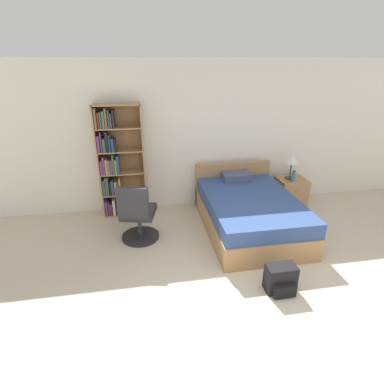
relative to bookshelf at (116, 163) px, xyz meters
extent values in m
plane|color=beige|center=(1.67, -3.01, -0.96)|extent=(14.00, 14.00, 0.00)
cube|color=white|center=(1.67, 0.22, 0.34)|extent=(9.00, 0.06, 2.60)
cube|color=#AD7F51|center=(-0.27, 0.00, 0.01)|extent=(0.02, 0.28, 1.93)
cube|color=#AD7F51|center=(0.47, 0.00, 0.01)|extent=(0.02, 0.28, 1.93)
cube|color=#936C45|center=(0.10, 0.13, 0.01)|extent=(0.76, 0.01, 1.93)
cube|color=#AD7F51|center=(0.10, 0.00, -0.95)|extent=(0.72, 0.27, 0.02)
cube|color=#7A387F|center=(-0.23, -0.02, -0.80)|extent=(0.04, 0.22, 0.28)
cube|color=navy|center=(-0.19, -0.02, -0.81)|extent=(0.03, 0.22, 0.25)
cube|color=maroon|center=(-0.15, -0.04, -0.83)|extent=(0.03, 0.19, 0.22)
cube|color=beige|center=(-0.10, -0.05, -0.79)|extent=(0.04, 0.16, 0.28)
cube|color=black|center=(-0.05, -0.05, -0.83)|extent=(0.03, 0.17, 0.22)
cube|color=beige|center=(-0.01, -0.05, -0.79)|extent=(0.02, 0.16, 0.30)
cube|color=beige|center=(0.03, -0.04, -0.80)|extent=(0.04, 0.19, 0.26)
cube|color=#AD7F51|center=(0.10, 0.00, -0.56)|extent=(0.72, 0.27, 0.02)
cube|color=#2D6638|center=(-0.23, -0.04, -0.41)|extent=(0.03, 0.18, 0.28)
cube|color=#7A387F|center=(-0.20, -0.04, -0.39)|extent=(0.02, 0.18, 0.32)
cube|color=#2D6638|center=(-0.17, -0.03, -0.38)|extent=(0.03, 0.21, 0.33)
cube|color=black|center=(-0.13, -0.03, -0.43)|extent=(0.02, 0.20, 0.25)
cube|color=navy|center=(-0.09, -0.02, -0.42)|extent=(0.04, 0.22, 0.26)
cube|color=orange|center=(-0.04, -0.04, -0.43)|extent=(0.04, 0.19, 0.24)
cube|color=navy|center=(0.00, -0.03, -0.42)|extent=(0.02, 0.21, 0.25)
cube|color=gold|center=(0.03, -0.03, -0.40)|extent=(0.03, 0.20, 0.30)
cube|color=#AD7F51|center=(0.10, 0.00, -0.17)|extent=(0.72, 0.27, 0.02)
cube|color=#7A387F|center=(-0.23, -0.03, -0.04)|extent=(0.04, 0.20, 0.24)
cube|color=#7A387F|center=(-0.19, -0.04, -0.01)|extent=(0.03, 0.18, 0.30)
cube|color=orange|center=(-0.15, -0.05, -0.03)|extent=(0.04, 0.17, 0.26)
cube|color=teal|center=(-0.11, -0.03, -0.04)|extent=(0.02, 0.21, 0.24)
cube|color=#7A387F|center=(-0.07, -0.05, -0.04)|extent=(0.04, 0.16, 0.25)
cube|color=#2D6638|center=(-0.03, -0.04, 0.01)|extent=(0.03, 0.18, 0.34)
cube|color=gold|center=(0.00, -0.04, -0.04)|extent=(0.03, 0.19, 0.25)
cube|color=navy|center=(0.04, -0.04, -0.01)|extent=(0.04, 0.18, 0.31)
cube|color=#AD7F51|center=(0.10, 0.00, 0.21)|extent=(0.72, 0.27, 0.02)
cube|color=#7A387F|center=(-0.23, -0.05, 0.36)|extent=(0.04, 0.16, 0.27)
cube|color=#7A387F|center=(-0.19, -0.05, 0.39)|extent=(0.02, 0.17, 0.33)
cube|color=#2D6638|center=(-0.15, -0.03, 0.33)|extent=(0.04, 0.20, 0.22)
cube|color=black|center=(-0.10, -0.02, 0.39)|extent=(0.04, 0.22, 0.33)
cube|color=navy|center=(-0.06, -0.05, 0.36)|extent=(0.02, 0.16, 0.28)
cube|color=navy|center=(-0.01, -0.02, 0.33)|extent=(0.04, 0.22, 0.22)
cube|color=black|center=(0.03, -0.05, 0.33)|extent=(0.03, 0.17, 0.21)
cube|color=#AD7F51|center=(0.10, 0.00, 0.60)|extent=(0.72, 0.27, 0.02)
cube|color=#665B51|center=(-0.23, -0.03, 0.77)|extent=(0.04, 0.21, 0.32)
cube|color=maroon|center=(-0.19, -0.04, 0.73)|extent=(0.02, 0.19, 0.25)
cube|color=#2D6638|center=(-0.15, -0.03, 0.74)|extent=(0.03, 0.22, 0.26)
cube|color=#665B51|center=(-0.11, -0.02, 0.74)|extent=(0.03, 0.22, 0.27)
cube|color=#665B51|center=(-0.07, -0.05, 0.76)|extent=(0.03, 0.17, 0.31)
cube|color=#2D6638|center=(-0.03, -0.02, 0.75)|extent=(0.02, 0.22, 0.29)
cube|color=#7A387F|center=(0.00, -0.03, 0.72)|extent=(0.02, 0.20, 0.23)
cube|color=black|center=(0.04, -0.03, 0.75)|extent=(0.03, 0.21, 0.28)
cube|color=#AD7F51|center=(0.10, 0.00, 0.96)|extent=(0.76, 0.28, 0.02)
cube|color=#AD7F51|center=(2.10, -0.94, -0.78)|extent=(1.40, 2.05, 0.35)
cube|color=#334C84|center=(2.10, -0.94, -0.49)|extent=(1.37, 2.01, 0.23)
cube|color=#AD7F51|center=(2.10, 0.05, -0.54)|extent=(1.40, 0.08, 0.83)
cube|color=#4C5175|center=(2.10, -0.16, -0.31)|extent=(0.50, 0.30, 0.12)
cylinder|color=#232326|center=(0.34, -0.90, -0.94)|extent=(0.58, 0.58, 0.04)
cylinder|color=#333338|center=(0.34, -0.90, -0.73)|extent=(0.06, 0.06, 0.36)
cube|color=#2D2D33|center=(0.34, -0.90, -0.50)|extent=(0.58, 0.58, 0.10)
cube|color=#2D2D33|center=(0.28, -1.17, -0.22)|extent=(0.45, 0.18, 0.47)
cube|color=#AD7F51|center=(3.20, -0.16, -0.70)|extent=(0.52, 0.47, 0.52)
sphere|color=tan|center=(3.20, -0.41, -0.59)|extent=(0.02, 0.02, 0.02)
cylinder|color=#333333|center=(3.15, -0.14, -0.43)|extent=(0.16, 0.16, 0.02)
cylinder|color=#333333|center=(3.15, -0.14, -0.27)|extent=(0.02, 0.02, 0.29)
cone|color=silver|center=(3.15, -0.14, -0.05)|extent=(0.26, 0.26, 0.15)
cylinder|color=teal|center=(3.15, -0.28, -0.34)|extent=(0.06, 0.06, 0.19)
cylinder|color=#2D2D33|center=(3.15, -0.28, -0.23)|extent=(0.04, 0.04, 0.02)
cube|color=black|center=(1.98, -2.37, -0.78)|extent=(0.35, 0.20, 0.35)
cube|color=black|center=(1.98, -2.50, -0.86)|extent=(0.27, 0.07, 0.16)
camera|label=1|loc=(0.46, -5.00, 1.59)|focal=28.00mm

